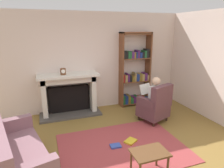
% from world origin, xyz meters
% --- Properties ---
extents(ground, '(14.00, 14.00, 0.00)m').
position_xyz_m(ground, '(0.00, 0.00, 0.00)').
color(ground, olive).
extents(back_wall, '(5.60, 0.10, 2.70)m').
position_xyz_m(back_wall, '(0.00, 2.55, 1.35)').
color(back_wall, beige).
rests_on(back_wall, ground).
extents(side_wall_right, '(0.10, 5.20, 2.70)m').
position_xyz_m(side_wall_right, '(2.65, 1.25, 1.35)').
color(side_wall_right, beige).
rests_on(side_wall_right, ground).
extents(area_rug, '(2.40, 1.80, 0.01)m').
position_xyz_m(area_rug, '(0.00, 0.30, 0.01)').
color(area_rug, '#9B3B3D').
rests_on(area_rug, ground).
extents(fireplace, '(1.60, 0.64, 1.12)m').
position_xyz_m(fireplace, '(-0.74, 2.30, 0.59)').
color(fireplace, '#4C4742').
rests_on(fireplace, ground).
extents(mantel_clock, '(0.14, 0.14, 0.16)m').
position_xyz_m(mantel_clock, '(-0.87, 2.20, 1.20)').
color(mantel_clock, brown).
rests_on(mantel_clock, fireplace).
extents(bookshelf, '(0.91, 0.32, 2.16)m').
position_xyz_m(bookshelf, '(1.21, 2.33, 1.02)').
color(bookshelf, brown).
rests_on(bookshelf, ground).
extents(armchair_reading, '(0.81, 0.80, 0.97)m').
position_xyz_m(armchair_reading, '(1.20, 1.10, 0.42)').
color(armchair_reading, '#331E14').
rests_on(armchair_reading, ground).
extents(seated_reader, '(0.48, 0.59, 1.14)m').
position_xyz_m(seated_reader, '(1.16, 1.21, 0.62)').
color(seated_reader, silver).
rests_on(seated_reader, ground).
extents(sofa_floral, '(1.12, 1.83, 0.85)m').
position_xyz_m(sofa_floral, '(-1.84, 0.18, 0.32)').
color(sofa_floral, '#895F69').
rests_on(sofa_floral, ground).
extents(side_table, '(0.56, 0.39, 0.43)m').
position_xyz_m(side_table, '(0.10, -0.54, 0.36)').
color(side_table, brown).
rests_on(side_table, ground).
extents(scattered_books, '(0.83, 0.70, 0.04)m').
position_xyz_m(scattered_books, '(0.24, 0.18, 0.03)').
color(scattered_books, '#334CA5').
rests_on(scattered_books, area_rug).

